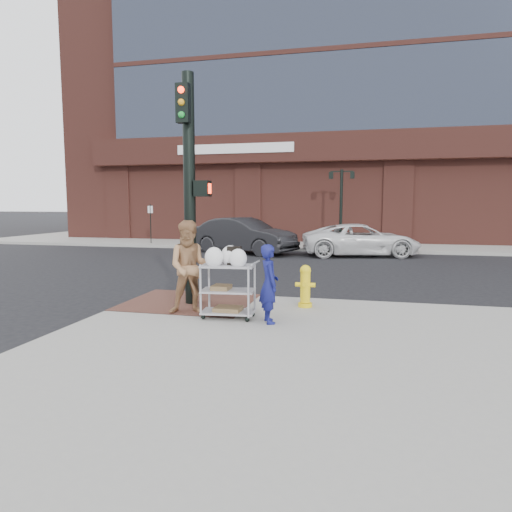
% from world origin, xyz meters
% --- Properties ---
extents(ground, '(220.00, 220.00, 0.00)m').
position_xyz_m(ground, '(0.00, 0.00, 0.00)').
color(ground, black).
rests_on(ground, ground).
extents(sidewalk_far, '(65.00, 36.00, 0.15)m').
position_xyz_m(sidewalk_far, '(12.50, 32.00, 0.07)').
color(sidewalk_far, gray).
rests_on(sidewalk_far, ground).
extents(brick_curb_ramp, '(2.80, 2.40, 0.01)m').
position_xyz_m(brick_curb_ramp, '(-0.60, 0.90, 0.16)').
color(brick_curb_ramp, brown).
rests_on(brick_curb_ramp, sidewalk_near).
extents(bank_building, '(42.00, 26.00, 28.00)m').
position_xyz_m(bank_building, '(5.00, 31.00, 14.15)').
color(bank_building, brown).
rests_on(bank_building, sidewalk_far).
extents(lamp_post, '(1.32, 0.22, 4.00)m').
position_xyz_m(lamp_post, '(2.00, 16.00, 2.62)').
color(lamp_post, black).
rests_on(lamp_post, sidewalk_far).
extents(parking_sign, '(0.05, 0.05, 2.20)m').
position_xyz_m(parking_sign, '(-8.50, 15.00, 1.25)').
color(parking_sign, black).
rests_on(parking_sign, sidewalk_far).
extents(traffic_signal_pole, '(0.61, 0.51, 5.00)m').
position_xyz_m(traffic_signal_pole, '(-0.48, 0.77, 2.83)').
color(traffic_signal_pole, black).
rests_on(traffic_signal_pole, sidewalk_near).
extents(woman_blue, '(0.55, 0.64, 1.48)m').
position_xyz_m(woman_blue, '(1.53, -0.41, 0.89)').
color(woman_blue, navy).
rests_on(woman_blue, sidewalk_near).
extents(pedestrian_tan, '(1.11, 0.98, 1.89)m').
position_xyz_m(pedestrian_tan, '(-0.16, -0.07, 1.10)').
color(pedestrian_tan, '#A4754D').
rests_on(pedestrian_tan, sidewalk_near).
extents(sedan_dark, '(5.49, 3.49, 1.71)m').
position_xyz_m(sedan_dark, '(-2.39, 12.46, 0.85)').
color(sedan_dark, black).
rests_on(sedan_dark, ground).
extents(minivan_white, '(5.68, 3.55, 1.46)m').
position_xyz_m(minivan_white, '(3.10, 12.58, 0.73)').
color(minivan_white, white).
rests_on(minivan_white, ground).
extents(utility_cart, '(1.07, 0.67, 1.41)m').
position_xyz_m(utility_cart, '(0.68, -0.26, 0.79)').
color(utility_cart, '#9C9CA1').
rests_on(utility_cart, sidewalk_near).
extents(fire_hydrant, '(0.43, 0.30, 0.92)m').
position_xyz_m(fire_hydrant, '(2.03, 1.05, 0.62)').
color(fire_hydrant, yellow).
rests_on(fire_hydrant, sidewalk_near).
extents(newsbox_yellow, '(0.43, 0.39, 0.97)m').
position_xyz_m(newsbox_yellow, '(-5.22, 15.67, 0.64)').
color(newsbox_yellow, gold).
rests_on(newsbox_yellow, sidewalk_far).
extents(newsbox_blue, '(0.53, 0.50, 1.06)m').
position_xyz_m(newsbox_blue, '(-4.89, 14.87, 0.68)').
color(newsbox_blue, '#1C42B6').
rests_on(newsbox_blue, sidewalk_far).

